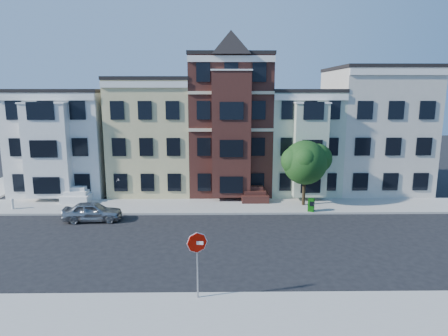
{
  "coord_description": "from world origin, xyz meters",
  "views": [
    {
      "loc": [
        -1.03,
        -22.72,
        9.13
      ],
      "look_at": [
        -0.68,
        2.8,
        4.2
      ],
      "focal_mm": 32.0,
      "sensor_mm": 36.0,
      "label": 1
    }
  ],
  "objects_px": {
    "parked_car": "(92,211)",
    "street_tree": "(305,166)",
    "newspaper_box": "(311,205)",
    "fire_hydrant": "(13,205)",
    "stop_sign": "(197,261)"
  },
  "relations": [
    {
      "from": "newspaper_box",
      "to": "fire_hydrant",
      "type": "bearing_deg",
      "value": -159.71
    },
    {
      "from": "fire_hydrant",
      "to": "stop_sign",
      "type": "bearing_deg",
      "value": -42.35
    },
    {
      "from": "stop_sign",
      "to": "parked_car",
      "type": "bearing_deg",
      "value": 127.79
    },
    {
      "from": "street_tree",
      "to": "fire_hydrant",
      "type": "height_order",
      "value": "street_tree"
    },
    {
      "from": "street_tree",
      "to": "newspaper_box",
      "type": "height_order",
      "value": "street_tree"
    },
    {
      "from": "fire_hydrant",
      "to": "street_tree",
      "type": "bearing_deg",
      "value": 2.11
    },
    {
      "from": "fire_hydrant",
      "to": "stop_sign",
      "type": "distance_m",
      "value": 20.39
    },
    {
      "from": "parked_car",
      "to": "newspaper_box",
      "type": "xyz_separation_m",
      "value": [
        16.01,
        1.61,
        -0.05
      ]
    },
    {
      "from": "parked_car",
      "to": "street_tree",
      "type": "bearing_deg",
      "value": -81.22
    },
    {
      "from": "fire_hydrant",
      "to": "stop_sign",
      "type": "xyz_separation_m",
      "value": [
        15.03,
        -13.7,
        1.37
      ]
    },
    {
      "from": "parked_car",
      "to": "stop_sign",
      "type": "distance_m",
      "value": 13.81
    },
    {
      "from": "street_tree",
      "to": "parked_car",
      "type": "xyz_separation_m",
      "value": [
        -15.81,
        -3.39,
        -2.66
      ]
    },
    {
      "from": "fire_hydrant",
      "to": "stop_sign",
      "type": "relative_size",
      "value": 0.2
    },
    {
      "from": "newspaper_box",
      "to": "stop_sign",
      "type": "xyz_separation_m",
      "value": [
        -7.94,
        -12.76,
        1.21
      ]
    },
    {
      "from": "street_tree",
      "to": "fire_hydrant",
      "type": "bearing_deg",
      "value": -177.89
    }
  ]
}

